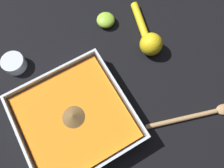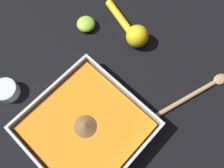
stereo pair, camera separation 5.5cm
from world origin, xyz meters
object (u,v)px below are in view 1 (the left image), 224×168
Objects in this scene: square_dish at (75,119)px; wooden_spoon at (194,116)px; lemon_squeezer at (149,39)px; lemon_half at (106,20)px; spice_bowl at (14,63)px.

square_dish is 0.30m from wooden_spoon.
lemon_squeezer reaches higher than square_dish.
lemon_half is (0.07, -0.12, -0.01)m from lemon_squeezer.
square_dish reaches higher than wooden_spoon.
wooden_spoon is at bearing 133.18° from spice_bowl.
lemon_squeezer is at bearing 103.97° from wooden_spoon.
wooden_spoon is (-0.34, 0.36, -0.01)m from spice_bowl.
lemon_squeezer is at bearing 118.63° from lemon_half.
lemon_squeezer is at bearing -160.96° from square_dish.
wooden_spoon is at bearing 12.27° from lemon_squeezer.
spice_bowl is 0.27× the size of wooden_spoon.
spice_bowl is (0.08, -0.22, -0.01)m from square_dish.
lemon_squeezer reaches higher than spice_bowl.
square_dish is at bearing 108.97° from spice_bowl.
square_dish is 4.82× the size of lemon_half.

